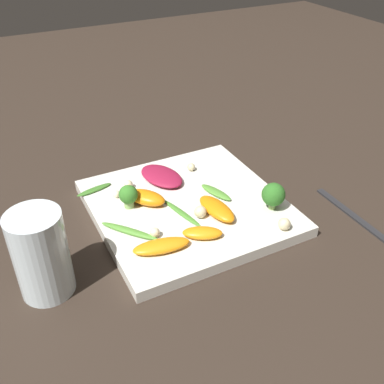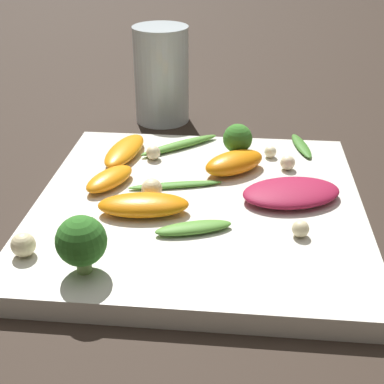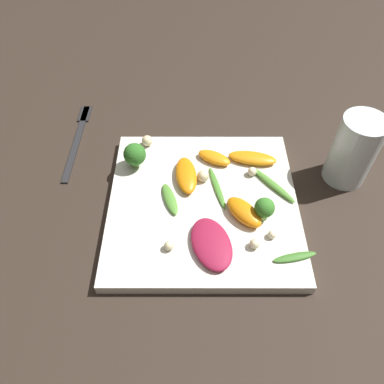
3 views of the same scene
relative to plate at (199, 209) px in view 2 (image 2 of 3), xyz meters
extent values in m
plane|color=#2D231C|center=(0.00, 0.00, -0.01)|extent=(2.40, 2.40, 0.00)
cube|color=silver|center=(0.00, 0.00, 0.00)|extent=(0.29, 0.29, 0.02)
cylinder|color=silver|center=(-0.07, 0.23, 0.05)|extent=(0.07, 0.07, 0.12)
ellipsoid|color=maroon|center=(0.08, 0.01, 0.02)|extent=(0.10, 0.08, 0.01)
ellipsoid|color=orange|center=(-0.08, 0.08, 0.02)|extent=(0.04, 0.08, 0.01)
ellipsoid|color=orange|center=(0.03, 0.06, 0.02)|extent=(0.07, 0.06, 0.02)
ellipsoid|color=orange|center=(-0.08, 0.02, 0.02)|extent=(0.05, 0.06, 0.01)
ellipsoid|color=orange|center=(-0.04, -0.03, 0.02)|extent=(0.08, 0.04, 0.02)
cylinder|color=#84AD5B|center=(0.03, 0.09, 0.02)|extent=(0.02, 0.02, 0.02)
sphere|color=#387A28|center=(0.03, 0.09, 0.03)|extent=(0.03, 0.03, 0.03)
cylinder|color=#84AD5B|center=(-0.07, -0.11, 0.02)|extent=(0.01, 0.01, 0.02)
sphere|color=#2D6B23|center=(-0.07, -0.11, 0.04)|extent=(0.04, 0.04, 0.04)
ellipsoid|color=#3D7528|center=(0.10, 0.12, 0.01)|extent=(0.02, 0.06, 0.01)
ellipsoid|color=#518E33|center=(-0.03, 0.11, 0.01)|extent=(0.08, 0.07, 0.01)
ellipsoid|color=#47842D|center=(-0.02, 0.02, 0.01)|extent=(0.09, 0.03, 0.00)
ellipsoid|color=#518E33|center=(0.00, -0.05, 0.01)|extent=(0.06, 0.04, 0.01)
sphere|color=beige|center=(-0.12, -0.09, 0.02)|extent=(0.02, 0.02, 0.02)
sphere|color=beige|center=(-0.05, 0.08, 0.02)|extent=(0.01, 0.01, 0.01)
sphere|color=beige|center=(0.08, -0.05, 0.02)|extent=(0.01, 0.01, 0.01)
sphere|color=beige|center=(-0.04, 0.00, 0.02)|extent=(0.02, 0.02, 0.02)
sphere|color=beige|center=(0.08, 0.07, 0.02)|extent=(0.01, 0.01, 0.01)
sphere|color=beige|center=(0.07, 0.09, 0.02)|extent=(0.01, 0.01, 0.01)
camera|label=1|loc=(-0.51, 0.26, 0.42)|focal=42.00mm
camera|label=2|loc=(0.03, -0.41, 0.25)|focal=50.00mm
camera|label=3|loc=(0.35, -0.02, 0.46)|focal=35.00mm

